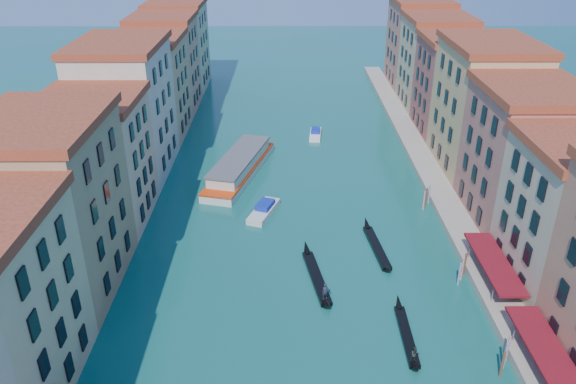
# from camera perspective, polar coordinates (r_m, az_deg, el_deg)

# --- Properties ---
(left_bank_palazzos) EXTENTS (12.80, 128.40, 21.00)m
(left_bank_palazzos) POSITION_cam_1_polar(r_m,az_deg,el_deg) (86.59, -17.09, 6.30)
(left_bank_palazzos) COLOR beige
(left_bank_palazzos) RESTS_ON ground
(right_bank_palazzos) EXTENTS (12.80, 128.40, 21.00)m
(right_bank_palazzos) POSITION_cam_1_polar(r_m,az_deg,el_deg) (88.87, 20.34, 6.34)
(right_bank_palazzos) COLOR #B04A3B
(right_bank_palazzos) RESTS_ON ground
(quay) EXTENTS (4.00, 140.00, 1.00)m
(quay) POSITION_cam_1_polar(r_m,az_deg,el_deg) (89.85, 14.64, 0.98)
(quay) COLOR #A19782
(quay) RESTS_ON ground
(restaurant_awnings) EXTENTS (3.20, 44.55, 3.12)m
(restaurant_awnings) POSITION_cam_1_polar(r_m,az_deg,el_deg) (55.60, 25.60, -15.72)
(restaurant_awnings) COLOR maroon
(restaurant_awnings) RESTS_ON ground
(mooring_poles_right) EXTENTS (1.44, 54.24, 3.20)m
(mooring_poles_right) POSITION_cam_1_polar(r_m,az_deg,el_deg) (59.43, 20.26, -13.61)
(mooring_poles_right) COLOR #542D1D
(mooring_poles_right) RESTS_ON ground
(vaporetto_far) EXTENTS (10.58, 22.85, 3.32)m
(vaporetto_far) POSITION_cam_1_polar(r_m,az_deg,el_deg) (90.49, -4.92, 2.67)
(vaporetto_far) COLOR silver
(vaporetto_far) RESTS_ON ground
(gondola_fore) EXTENTS (3.30, 13.56, 2.71)m
(gondola_fore) POSITION_cam_1_polar(r_m,az_deg,el_deg) (65.41, 2.90, -8.53)
(gondola_fore) COLOR black
(gondola_fore) RESTS_ON ground
(gondola_right) EXTENTS (1.16, 11.55, 2.30)m
(gondola_right) POSITION_cam_1_polar(r_m,az_deg,el_deg) (58.58, 12.01, -14.08)
(gondola_right) COLOR black
(gondola_right) RESTS_ON ground
(gondola_far) EXTENTS (2.42, 12.85, 1.82)m
(gondola_far) POSITION_cam_1_polar(r_m,az_deg,el_deg) (71.84, 8.96, -5.41)
(gondola_far) COLOR black
(gondola_far) RESTS_ON ground
(motorboat_mid) EXTENTS (4.62, 7.73, 1.53)m
(motorboat_mid) POSITION_cam_1_polar(r_m,az_deg,el_deg) (78.77, -2.46, -1.82)
(motorboat_mid) COLOR silver
(motorboat_mid) RESTS_ON ground
(motorboat_far) EXTENTS (2.56, 6.52, 1.32)m
(motorboat_far) POSITION_cam_1_polar(r_m,az_deg,el_deg) (106.53, 2.80, 5.95)
(motorboat_far) COLOR white
(motorboat_far) RESTS_ON ground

